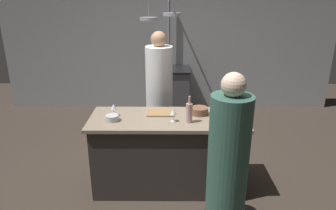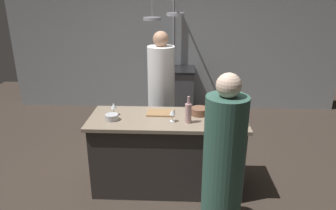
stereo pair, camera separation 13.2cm
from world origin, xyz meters
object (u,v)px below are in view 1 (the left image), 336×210
at_px(wine_glass_by_chef, 173,113).
at_px(mixing_bowl_steel, 112,118).
at_px(guest_right, 227,173).
at_px(mixing_bowl_blue, 233,115).
at_px(wine_bottle_rose, 189,112).
at_px(wine_glass_near_right_guest, 114,107).
at_px(mixing_bowl_wooden, 199,111).
at_px(bar_stool_right, 220,189).
at_px(wine_bottle_white, 238,116).
at_px(cutting_board, 161,113).
at_px(wine_bottle_amber, 226,115).
at_px(chef, 159,99).
at_px(stove_range, 169,91).
at_px(pepper_mill, 226,101).

bearing_deg(wine_glass_by_chef, mixing_bowl_steel, 178.99).
height_order(guest_right, mixing_bowl_blue, guest_right).
relative_size(wine_bottle_rose, wine_glass_by_chef, 2.07).
bearing_deg(wine_glass_near_right_guest, mixing_bowl_wooden, 2.95).
height_order(bar_stool_right, wine_bottle_white, wine_bottle_white).
bearing_deg(wine_bottle_white, cutting_board, 157.46).
bearing_deg(wine_bottle_amber, guest_right, -97.77).
bearing_deg(wine_bottle_amber, chef, 123.86).
bearing_deg(wine_bottle_amber, mixing_bowl_wooden, 126.41).
bearing_deg(wine_bottle_white, guest_right, -107.19).
bearing_deg(mixing_bowl_steel, wine_bottle_white, -5.39).
bearing_deg(mixing_bowl_blue, cutting_board, 170.23).
xyz_separation_m(chef, mixing_bowl_wooden, (0.50, -0.78, 0.12)).
height_order(wine_bottle_white, mixing_bowl_steel, wine_bottle_white).
height_order(stove_range, wine_glass_near_right_guest, wine_glass_near_right_guest).
bearing_deg(pepper_mill, bar_stool_right, -100.49).
distance_m(wine_glass_by_chef, mixing_bowl_wooden, 0.38).
relative_size(pepper_mill, mixing_bowl_blue, 1.40).
xyz_separation_m(wine_bottle_amber, mixing_bowl_wooden, (-0.25, 0.34, -0.09)).
bearing_deg(mixing_bowl_wooden, wine_glass_by_chef, -145.09).
bearing_deg(bar_stool_right, pepper_mill, 79.51).
height_order(wine_glass_by_chef, mixing_bowl_wooden, wine_glass_by_chef).
height_order(pepper_mill, wine_bottle_amber, wine_bottle_amber).
distance_m(stove_range, wine_glass_by_chef, 2.62).
relative_size(mixing_bowl_blue, mixing_bowl_wooden, 0.75).
height_order(wine_bottle_white, wine_glass_by_chef, wine_bottle_white).
distance_m(chef, mixing_bowl_wooden, 0.93).
height_order(pepper_mill, mixing_bowl_blue, pepper_mill).
bearing_deg(pepper_mill, mixing_bowl_steel, -164.31).
height_order(chef, cutting_board, chef).
xyz_separation_m(bar_stool_right, wine_bottle_rose, (-0.30, 0.49, 0.64)).
bearing_deg(mixing_bowl_wooden, mixing_bowl_steel, -168.38).
bearing_deg(bar_stool_right, cutting_board, 129.88).
height_order(wine_glass_by_chef, mixing_bowl_blue, wine_glass_by_chef).
bearing_deg(mixing_bowl_wooden, wine_bottle_white, -41.03).
distance_m(cutting_board, wine_glass_near_right_guest, 0.55).
distance_m(mixing_bowl_steel, mixing_bowl_blue, 1.36).
height_order(guest_right, wine_bottle_rose, guest_right).
distance_m(cutting_board, mixing_bowl_steel, 0.58).
bearing_deg(mixing_bowl_steel, cutting_board, 22.30).
xyz_separation_m(bar_stool_right, mixing_bowl_blue, (0.20, 0.60, 0.56)).
xyz_separation_m(pepper_mill, mixing_bowl_wooden, (-0.33, -0.17, -0.06)).
height_order(wine_bottle_white, mixing_bowl_wooden, wine_bottle_white).
xyz_separation_m(chef, pepper_mill, (0.83, -0.61, 0.18)).
xyz_separation_m(guest_right, mixing_bowl_steel, (-1.15, 0.87, 0.16)).
xyz_separation_m(bar_stool_right, mixing_bowl_wooden, (-0.17, 0.73, 0.57)).
xyz_separation_m(wine_bottle_rose, wine_bottle_amber, (0.39, -0.10, 0.02)).
xyz_separation_m(guest_right, wine_glass_near_right_guest, (-1.15, 1.02, 0.23)).
relative_size(wine_bottle_amber, wine_glass_near_right_guest, 2.29).
distance_m(bar_stool_right, wine_bottle_amber, 0.77).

